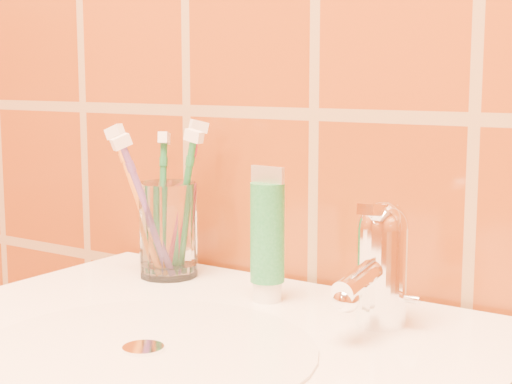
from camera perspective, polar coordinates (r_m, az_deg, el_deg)
The scene contains 8 objects.
glass_tumbler at distance 0.93m, azimuth -6.42°, elevation -2.74°, with size 0.07×0.07×0.11m, color white.
toothpaste_tube at distance 0.82m, azimuth 0.83°, elevation -3.40°, with size 0.04×0.04×0.14m.
faucet at distance 0.75m, azimuth 9.00°, elevation -4.92°, with size 0.05×0.11×0.12m.
toothbrush_0 at distance 0.90m, azimuth -7.92°, elevation -1.25°, with size 0.05×0.08×0.18m, color #68418C, non-canonical shape.
toothbrush_1 at distance 0.92m, azimuth -5.29°, elevation -0.89°, with size 0.06×0.03×0.18m, color #1F773F, non-canonical shape.
toothbrush_2 at distance 0.93m, azimuth -8.48°, elevation -0.73°, with size 0.09×0.03×0.18m, color orange, non-canonical shape.
toothbrush_3 at distance 0.93m, azimuth -5.36°, elevation -0.45°, with size 0.05×0.06×0.19m, color #A22239, non-canonical shape.
toothbrush_4 at distance 0.94m, azimuth -6.81°, elevation -0.88°, with size 0.04×0.05×0.18m, color #1D6D3D, non-canonical shape.
Camera 1 is at (0.44, 0.43, 1.09)m, focal length 55.00 mm.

